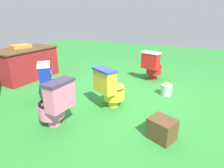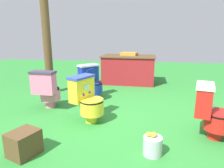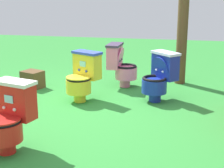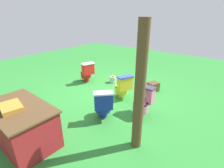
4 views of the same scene
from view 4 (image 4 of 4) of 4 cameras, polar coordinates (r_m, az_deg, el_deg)
The scene contains 9 objects.
ground at distance 5.19m, azimuth -1.74°, elevation -3.53°, with size 14.00×14.00×0.00m, color #2D8433.
toilet_red at distance 6.08m, azimuth -8.55°, elevation 4.06°, with size 0.58×0.52×0.73m.
toilet_pink at distance 4.09m, azimuth 10.44°, elevation -5.75°, with size 0.44×0.51×0.73m.
toilet_blue at distance 3.90m, azimuth -3.00°, elevation -6.85°, with size 0.63×0.63×0.73m.
toilet_yellow at distance 4.81m, azimuth 3.72°, elevation -0.89°, with size 0.62×0.57×0.73m.
vendor_table at distance 3.64m, azimuth -28.32°, elevation -11.95°, with size 1.49×0.91×0.85m.
wooden_post at distance 2.79m, azimuth 9.39°, elevation -2.31°, with size 0.18×0.18×2.27m, color brown.
small_crate at distance 5.51m, azimuth 13.78°, elevation -0.92°, with size 0.32×0.27×0.29m, color brown.
lemon_bucket at distance 6.03m, azimuth 0.28°, elevation 1.62°, with size 0.22×0.22×0.28m.
Camera 4 is at (-2.98, 3.56, 2.31)m, focal length 26.87 mm.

